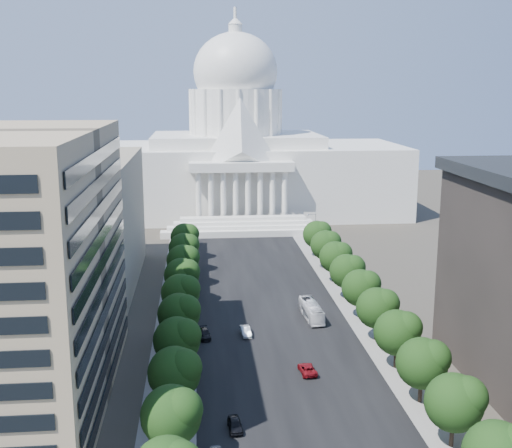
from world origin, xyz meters
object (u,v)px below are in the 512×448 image
object	(u,v)px
car_dark_a	(235,425)
car_red	(307,369)
car_silver	(245,331)
city_bus	(311,311)
car_dark_b	(204,334)

from	to	relation	value
car_dark_a	car_red	size ratio (longest dim) A/B	0.87
car_dark_a	car_silver	bearing A→B (deg)	78.94
car_silver	city_bus	xyz separation A→B (m)	(13.93, 7.81, 0.84)
car_red	car_silver	bearing A→B (deg)	-68.06
car_dark_b	car_dark_a	bearing A→B (deg)	-90.77
car_dark_a	car_silver	size ratio (longest dim) A/B	0.93
car_red	city_bus	distance (m)	25.64
car_dark_a	city_bus	distance (m)	45.35
car_dark_b	car_red	bearing A→B (deg)	-52.53
car_red	car_dark_b	xyz separation A→B (m)	(-16.52, 16.72, 0.02)
car_dark_b	car_silver	bearing A→B (deg)	-2.89
car_silver	car_dark_a	bearing A→B (deg)	-101.83
car_silver	car_red	size ratio (longest dim) A/B	0.93
car_silver	car_dark_b	xyz separation A→B (m)	(-7.73, -0.58, -0.06)
car_silver	city_bus	world-z (taller)	city_bus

